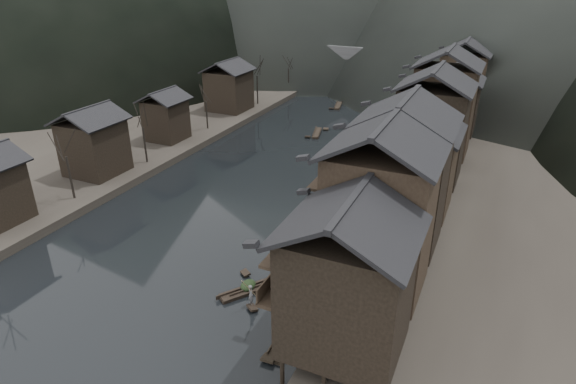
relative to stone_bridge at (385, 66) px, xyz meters
The scene contains 12 objects.
water 72.18m from the stone_bridge, 90.00° to the right, with size 300.00×300.00×0.00m, color black.
left_bank 47.64m from the stone_bridge, 137.56° to the right, with size 40.00×200.00×1.20m, color #2D2823.
stilt_houses 56.01m from the stone_bridge, 71.98° to the right, with size 9.00×67.60×15.84m.
left_houses 55.79m from the stone_bridge, 111.56° to the right, with size 8.10×53.20×8.73m.
bare_trees 53.31m from the stone_bridge, 108.60° to the right, with size 3.88×72.56×7.76m.
moored_sampans 50.00m from the stone_bridge, 75.94° to the right, with size 3.31×67.83×0.47m.
midriver_boats 19.65m from the stone_bridge, 90.43° to the right, with size 13.61×37.66×0.45m.
stone_bridge is the anchor object (origin of this frame).
hero_sampan 75.19m from the stone_bridge, 84.22° to the right, with size 3.85×4.91×0.44m.
cargo_heap 74.93m from the stone_bridge, 84.32° to the right, with size 1.18×1.55×0.71m, color black.
boatman 76.76m from the stone_bridge, 83.53° to the right, with size 0.64×0.42×1.76m, color slate.
bamboo_pole 76.70m from the stone_bridge, 83.38° to the right, with size 0.06×0.06×3.81m, color #8C7A51.
Camera 1 is at (23.74, -30.67, 24.12)m, focal length 30.00 mm.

